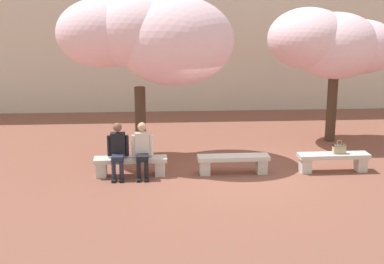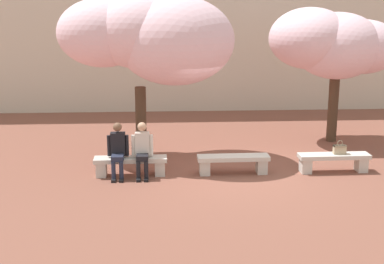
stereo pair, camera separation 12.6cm
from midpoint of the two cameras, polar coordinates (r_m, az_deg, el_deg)
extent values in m
plane|color=brown|center=(12.99, 4.12, -4.43)|extent=(100.00, 100.00, 0.00)
cube|color=beige|center=(12.77, -6.85, -2.94)|extent=(1.73, 0.44, 0.10)
cube|color=beige|center=(12.89, -9.91, -3.94)|extent=(0.24, 0.34, 0.35)
cube|color=beige|center=(12.83, -3.72, -3.84)|extent=(0.24, 0.34, 0.35)
cube|color=beige|center=(12.87, 4.16, -2.74)|extent=(1.73, 0.44, 0.10)
cube|color=beige|center=(12.86, 1.08, -3.78)|extent=(0.24, 0.34, 0.35)
cube|color=beige|center=(13.06, 7.15, -3.60)|extent=(0.24, 0.34, 0.35)
cube|color=beige|center=(13.43, 14.61, -2.45)|extent=(1.73, 0.44, 0.10)
cube|color=beige|center=(13.29, 11.72, -3.48)|extent=(0.24, 0.34, 0.35)
cube|color=beige|center=(13.74, 17.29, -3.25)|extent=(0.24, 0.34, 0.35)
cube|color=black|center=(12.51, -8.63, -5.13)|extent=(0.10, 0.22, 0.06)
cylinder|color=#23283D|center=(12.50, -8.64, -4.13)|extent=(0.10, 0.10, 0.42)
cube|color=black|center=(12.50, -7.80, -5.13)|extent=(0.10, 0.22, 0.06)
cylinder|color=#23283D|center=(12.49, -7.81, -4.13)|extent=(0.10, 0.10, 0.42)
cube|color=#23283D|center=(12.59, -8.21, -2.71)|extent=(0.28, 0.40, 0.12)
cube|color=black|center=(12.73, -8.18, -1.26)|extent=(0.34, 0.22, 0.54)
sphere|color=brown|center=(12.63, -8.24, 0.51)|extent=(0.21, 0.21, 0.21)
cylinder|color=black|center=(12.74, -9.12, -1.47)|extent=(0.09, 0.09, 0.50)
cylinder|color=black|center=(12.70, -7.24, -1.45)|extent=(0.09, 0.09, 0.50)
cube|color=black|center=(12.48, -5.99, -5.11)|extent=(0.10, 0.22, 0.06)
cylinder|color=black|center=(12.47, -6.00, -4.10)|extent=(0.10, 0.10, 0.42)
cube|color=black|center=(12.47, -5.16, -5.10)|extent=(0.10, 0.22, 0.06)
cylinder|color=black|center=(12.46, -5.18, -4.09)|extent=(0.10, 0.10, 0.42)
cube|color=black|center=(12.56, -5.60, -2.67)|extent=(0.28, 0.40, 0.12)
cube|color=silver|center=(12.69, -5.60, -1.22)|extent=(0.34, 0.22, 0.54)
sphere|color=tan|center=(12.60, -5.65, 0.56)|extent=(0.21, 0.21, 0.21)
cylinder|color=silver|center=(12.69, -6.55, -1.44)|extent=(0.09, 0.09, 0.50)
cylinder|color=silver|center=(12.68, -4.65, -1.41)|extent=(0.09, 0.09, 0.50)
cube|color=tan|center=(13.44, 15.16, -1.77)|extent=(0.30, 0.14, 0.22)
cube|color=gray|center=(13.41, 15.19, -1.40)|extent=(0.30, 0.15, 0.04)
torus|color=#807259|center=(13.40, 15.21, -1.11)|extent=(0.14, 0.02, 0.14)
cylinder|color=#473323|center=(14.06, -5.77, 0.97)|extent=(0.28, 0.28, 1.90)
ellipsoid|color=#F4CCDB|center=(13.73, -6.01, 10.60)|extent=(2.48, 2.29, 1.86)
ellipsoid|color=#F4CCDB|center=(13.93, -9.81, 10.38)|extent=(2.32, 2.18, 1.74)
ellipsoid|color=#F4CCDB|center=(13.68, -2.11, 9.71)|extent=(3.00, 2.76, 2.25)
cylinder|color=#473323|center=(16.25, 14.44, 2.45)|extent=(0.29, 0.29, 1.96)
ellipsoid|color=#F4CCDB|center=(16.00, 14.84, 8.90)|extent=(2.53, 2.48, 1.90)
ellipsoid|color=#F4CCDB|center=(15.83, 12.10, 9.75)|extent=(2.34, 2.50, 1.75)
ellipsoid|color=#F4CCDB|center=(16.29, 17.42, 8.69)|extent=(2.07, 1.93, 1.55)
camera|label=1|loc=(0.06, -90.28, -0.07)|focal=50.00mm
camera|label=2|loc=(0.06, 89.72, 0.07)|focal=50.00mm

